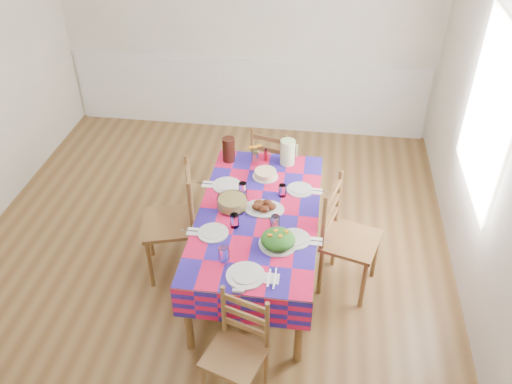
# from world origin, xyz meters

# --- Properties ---
(room) EXTENTS (4.58, 5.08, 2.78)m
(room) POSITION_xyz_m (0.00, 0.00, 1.35)
(room) COLOR brown
(room) RESTS_ON ground
(wainscot) EXTENTS (4.41, 0.06, 0.92)m
(wainscot) POSITION_xyz_m (0.00, 2.48, 0.49)
(wainscot) COLOR white
(wainscot) RESTS_ON room
(window_right) EXTENTS (0.00, 1.40, 1.40)m
(window_right) POSITION_xyz_m (2.23, 0.30, 1.50)
(window_right) COLOR white
(window_right) RESTS_ON room
(dining_table) EXTENTS (1.00, 1.85, 0.72)m
(dining_table) POSITION_xyz_m (0.50, -0.21, 0.64)
(dining_table) COLOR brown
(dining_table) RESTS_ON room
(setting_near_head) EXTENTS (0.46, 0.31, 0.14)m
(setting_near_head) POSITION_xyz_m (0.45, -0.90, 0.75)
(setting_near_head) COLOR silver
(setting_near_head) RESTS_ON dining_table
(setting_left_near) EXTENTS (0.44, 0.26, 0.12)m
(setting_left_near) POSITION_xyz_m (0.23, -0.48, 0.75)
(setting_left_near) COLOR silver
(setting_left_near) RESTS_ON dining_table
(setting_left_far) EXTENTS (0.47, 0.28, 0.12)m
(setting_left_far) POSITION_xyz_m (0.22, 0.09, 0.75)
(setting_left_far) COLOR silver
(setting_left_far) RESTS_ON dining_table
(setting_right_near) EXTENTS (0.48, 0.28, 0.12)m
(setting_right_near) POSITION_xyz_m (0.76, -0.46, 0.75)
(setting_right_near) COLOR silver
(setting_right_near) RESTS_ON dining_table
(setting_right_far) EXTENTS (0.43, 0.25, 0.11)m
(setting_right_far) POSITION_xyz_m (0.77, 0.12, 0.75)
(setting_right_far) COLOR silver
(setting_right_far) RESTS_ON dining_table
(meat_platter) EXTENTS (0.34, 0.24, 0.07)m
(meat_platter) POSITION_xyz_m (0.54, -0.16, 0.75)
(meat_platter) COLOR silver
(meat_platter) RESTS_ON dining_table
(salad_platter) EXTENTS (0.29, 0.29, 0.12)m
(salad_platter) POSITION_xyz_m (0.70, -0.58, 0.77)
(salad_platter) COLOR silver
(salad_platter) RESTS_ON dining_table
(pasta_bowl) EXTENTS (0.25, 0.25, 0.09)m
(pasta_bowl) POSITION_xyz_m (0.27, -0.17, 0.77)
(pasta_bowl) COLOR white
(pasta_bowl) RESTS_ON dining_table
(cake) EXTENTS (0.23, 0.23, 0.06)m
(cake) POSITION_xyz_m (0.49, 0.32, 0.75)
(cake) COLOR silver
(cake) RESTS_ON dining_table
(serving_utensils) EXTENTS (0.14, 0.32, 0.01)m
(serving_utensils) POSITION_xyz_m (0.64, -0.29, 0.73)
(serving_utensils) COLOR black
(serving_utensils) RESTS_ON dining_table
(flower_vase) EXTENTS (0.13, 0.11, 0.21)m
(flower_vase) POSITION_xyz_m (0.37, 0.52, 0.81)
(flower_vase) COLOR white
(flower_vase) RESTS_ON dining_table
(hot_sauce) EXTENTS (0.03, 0.03, 0.13)m
(hot_sauce) POSITION_xyz_m (0.46, 0.59, 0.79)
(hot_sauce) COLOR red
(hot_sauce) RESTS_ON dining_table
(green_pitcher) EXTENTS (0.14, 0.14, 0.24)m
(green_pitcher) POSITION_xyz_m (0.66, 0.57, 0.84)
(green_pitcher) COLOR beige
(green_pitcher) RESTS_ON dining_table
(tea_pitcher) EXTENTS (0.12, 0.12, 0.23)m
(tea_pitcher) POSITION_xyz_m (0.12, 0.54, 0.84)
(tea_pitcher) COLOR black
(tea_pitcher) RESTS_ON dining_table
(name_card) EXTENTS (0.08, 0.03, 0.02)m
(name_card) POSITION_xyz_m (0.48, -1.10, 0.73)
(name_card) COLOR silver
(name_card) RESTS_ON dining_table
(chair_near) EXTENTS (0.48, 0.46, 0.87)m
(chair_near) POSITION_xyz_m (0.51, -1.38, 0.43)
(chair_near) COLOR brown
(chair_near) RESTS_ON room
(chair_far) EXTENTS (0.48, 0.46, 0.90)m
(chair_far) POSITION_xyz_m (0.49, 0.96, 0.44)
(chair_far) COLOR brown
(chair_far) RESTS_ON room
(chair_left) EXTENTS (0.56, 0.58, 1.06)m
(chair_left) POSITION_xyz_m (-0.24, -0.19, 0.52)
(chair_left) COLOR brown
(chair_left) RESTS_ON room
(chair_right) EXTENTS (0.54, 0.56, 1.03)m
(chair_right) POSITION_xyz_m (1.23, -0.19, 0.51)
(chair_right) COLOR brown
(chair_right) RESTS_ON room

